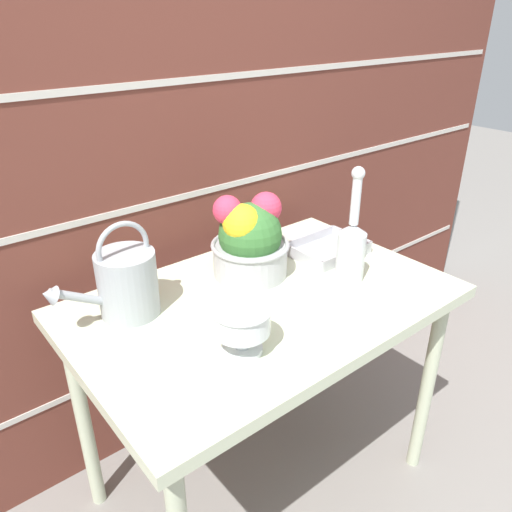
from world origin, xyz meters
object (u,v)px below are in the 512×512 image
(crystal_pedestal_bowl, at_px, (242,322))
(wire_tray, at_px, (328,250))
(watering_can, at_px, (126,282))
(flower_planter, at_px, (249,240))
(glass_decanter, at_px, (351,246))

(crystal_pedestal_bowl, relative_size, wire_tray, 0.60)
(crystal_pedestal_bowl, xyz_separation_m, wire_tray, (0.55, 0.24, -0.07))
(watering_can, relative_size, flower_planter, 1.16)
(crystal_pedestal_bowl, bearing_deg, flower_planter, 48.89)
(crystal_pedestal_bowl, height_order, flower_planter, flower_planter)
(crystal_pedestal_bowl, distance_m, wire_tray, 0.60)
(crystal_pedestal_bowl, height_order, glass_decanter, glass_decanter)
(glass_decanter, relative_size, wire_tray, 1.45)
(wire_tray, bearing_deg, watering_can, 173.11)
(flower_planter, distance_m, wire_tray, 0.32)
(flower_planter, relative_size, wire_tray, 1.07)
(flower_planter, relative_size, glass_decanter, 0.74)
(watering_can, bearing_deg, wire_tray, -6.89)
(watering_can, relative_size, wire_tray, 1.24)
(flower_planter, bearing_deg, watering_can, 175.18)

